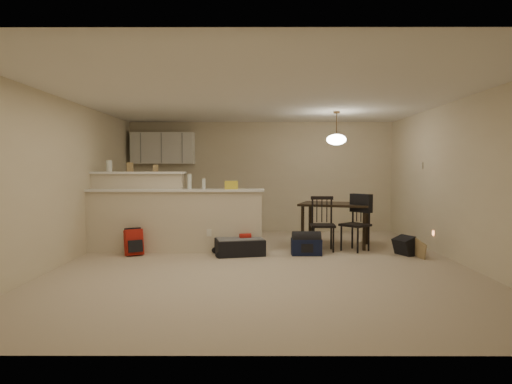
{
  "coord_description": "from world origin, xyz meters",
  "views": [
    {
      "loc": [
        -0.08,
        -6.95,
        1.45
      ],
      "look_at": [
        -0.1,
        0.7,
        1.05
      ],
      "focal_mm": 32.0,
      "sensor_mm": 36.0,
      "label": 1
    }
  ],
  "objects_px": {
    "dining_table": "(336,208)",
    "dining_chair_near": "(323,224)",
    "black_daypack": "(405,246)",
    "dining_chair_far": "(355,223)",
    "navy_duffel": "(306,247)",
    "red_backpack": "(134,242)",
    "suitcase": "(240,247)",
    "pendant_lamp": "(336,139)"
  },
  "relations": [
    {
      "from": "dining_chair_near",
      "to": "red_backpack",
      "type": "height_order",
      "value": "dining_chair_near"
    },
    {
      "from": "pendant_lamp",
      "to": "black_daypack",
      "type": "distance_m",
      "value": 2.29
    },
    {
      "from": "suitcase",
      "to": "red_backpack",
      "type": "xyz_separation_m",
      "value": [
        -1.76,
        -0.03,
        0.08
      ]
    },
    {
      "from": "dining_chair_near",
      "to": "suitcase",
      "type": "bearing_deg",
      "value": -162.67
    },
    {
      "from": "dining_chair_far",
      "to": "red_backpack",
      "type": "bearing_deg",
      "value": -126.32
    },
    {
      "from": "black_daypack",
      "to": "suitcase",
      "type": "bearing_deg",
      "value": 65.19
    },
    {
      "from": "dining_table",
      "to": "dining_chair_far",
      "type": "relative_size",
      "value": 1.52
    },
    {
      "from": "red_backpack",
      "to": "dining_chair_near",
      "type": "bearing_deg",
      "value": -20.74
    },
    {
      "from": "suitcase",
      "to": "navy_duffel",
      "type": "xyz_separation_m",
      "value": [
        1.11,
        0.0,
        0.0
      ]
    },
    {
      "from": "suitcase",
      "to": "red_backpack",
      "type": "relative_size",
      "value": 1.84
    },
    {
      "from": "red_backpack",
      "to": "black_daypack",
      "type": "distance_m",
      "value": 4.54
    },
    {
      "from": "pendant_lamp",
      "to": "dining_chair_near",
      "type": "height_order",
      "value": "pendant_lamp"
    },
    {
      "from": "dining_table",
      "to": "dining_chair_far",
      "type": "xyz_separation_m",
      "value": [
        0.25,
        -0.53,
        -0.21
      ]
    },
    {
      "from": "dining_table",
      "to": "dining_chair_near",
      "type": "bearing_deg",
      "value": -102.83
    },
    {
      "from": "navy_duffel",
      "to": "suitcase",
      "type": "bearing_deg",
      "value": 179.85
    },
    {
      "from": "dining_chair_far",
      "to": "black_daypack",
      "type": "bearing_deg",
      "value": 20.89
    },
    {
      "from": "dining_chair_far",
      "to": "dining_chair_near",
      "type": "bearing_deg",
      "value": -133.12
    },
    {
      "from": "dining_chair_near",
      "to": "dining_chair_far",
      "type": "xyz_separation_m",
      "value": [
        0.57,
        -0.01,
        0.01
      ]
    },
    {
      "from": "pendant_lamp",
      "to": "navy_duffel",
      "type": "distance_m",
      "value": 2.16
    },
    {
      "from": "dining_chair_far",
      "to": "black_daypack",
      "type": "height_order",
      "value": "dining_chair_far"
    },
    {
      "from": "dining_chair_far",
      "to": "suitcase",
      "type": "distance_m",
      "value": 2.08
    },
    {
      "from": "dining_table",
      "to": "suitcase",
      "type": "distance_m",
      "value": 2.06
    },
    {
      "from": "pendant_lamp",
      "to": "dining_chair_far",
      "type": "distance_m",
      "value": 1.61
    },
    {
      "from": "red_backpack",
      "to": "dining_chair_far",
      "type": "bearing_deg",
      "value": -21.93
    },
    {
      "from": "dining_chair_far",
      "to": "pendant_lamp",
      "type": "bearing_deg",
      "value": 162.55
    },
    {
      "from": "dining_table",
      "to": "black_daypack",
      "type": "bearing_deg",
      "value": -23.93
    },
    {
      "from": "dining_chair_near",
      "to": "navy_duffel",
      "type": "bearing_deg",
      "value": -128.0
    },
    {
      "from": "dining_chair_far",
      "to": "suitcase",
      "type": "relative_size",
      "value": 1.24
    },
    {
      "from": "pendant_lamp",
      "to": "navy_duffel",
      "type": "height_order",
      "value": "pendant_lamp"
    },
    {
      "from": "red_backpack",
      "to": "navy_duffel",
      "type": "xyz_separation_m",
      "value": [
        2.88,
        0.03,
        -0.08
      ]
    },
    {
      "from": "red_backpack",
      "to": "black_daypack",
      "type": "relative_size",
      "value": 1.27
    },
    {
      "from": "red_backpack",
      "to": "navy_duffel",
      "type": "bearing_deg",
      "value": -27.54
    },
    {
      "from": "dining_chair_far",
      "to": "navy_duffel",
      "type": "bearing_deg",
      "value": -109.48
    },
    {
      "from": "black_daypack",
      "to": "dining_table",
      "type": "bearing_deg",
      "value": 23.1
    },
    {
      "from": "suitcase",
      "to": "black_daypack",
      "type": "xyz_separation_m",
      "value": [
        2.77,
        0.0,
        0.02
      ]
    },
    {
      "from": "dining_table",
      "to": "red_backpack",
      "type": "xyz_separation_m",
      "value": [
        -3.52,
        -0.94,
        -0.49
      ]
    },
    {
      "from": "dining_chair_near",
      "to": "suitcase",
      "type": "relative_size",
      "value": 1.21
    },
    {
      "from": "dining_table",
      "to": "navy_duffel",
      "type": "distance_m",
      "value": 1.25
    },
    {
      "from": "dining_table",
      "to": "suitcase",
      "type": "xyz_separation_m",
      "value": [
        -1.76,
        -0.91,
        -0.57
      ]
    },
    {
      "from": "navy_duffel",
      "to": "dining_chair_near",
      "type": "bearing_deg",
      "value": 49.52
    },
    {
      "from": "dining_table",
      "to": "suitcase",
      "type": "height_order",
      "value": "dining_table"
    },
    {
      "from": "red_backpack",
      "to": "black_daypack",
      "type": "height_order",
      "value": "red_backpack"
    }
  ]
}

